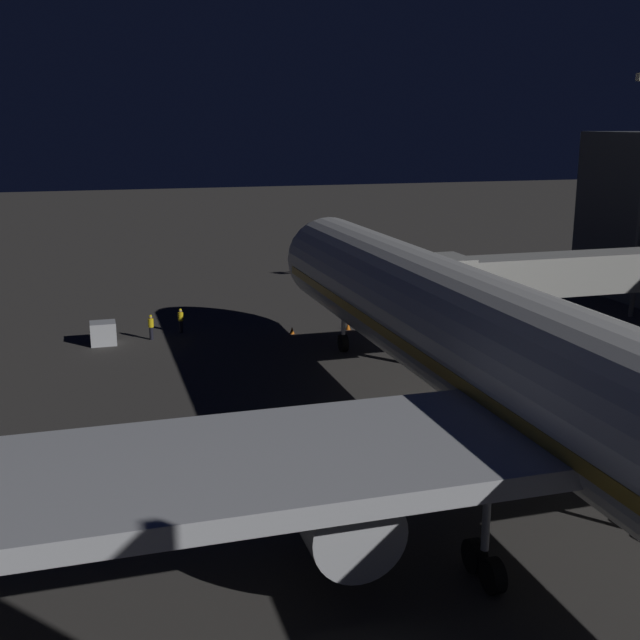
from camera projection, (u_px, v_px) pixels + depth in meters
name	position (u px, v px, depth m)	size (l,w,h in m)	color
ground_plane	(437.00, 432.00, 40.17)	(320.00, 320.00, 0.00)	#383533
airliner_at_gate	(571.00, 394.00, 28.56)	(55.88, 65.91, 18.32)	silver
jet_bridge	(548.00, 275.00, 50.20)	(21.39, 3.40, 7.38)	#9E9E99
baggage_container_near_belt	(103.00, 333.00, 55.90)	(1.77, 1.58, 1.61)	#B7BABF
ground_crew_near_nose_gear	(181.00, 319.00, 58.96)	(0.40, 0.40, 1.85)	black
ground_crew_marshaller_fwd	(151.00, 326.00, 57.04)	(0.40, 0.40, 1.85)	black
traffic_cone_nose_port	(348.00, 326.00, 60.01)	(0.36, 0.36, 0.55)	orange
traffic_cone_nose_starboard	(292.00, 330.00, 58.80)	(0.36, 0.36, 0.55)	orange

